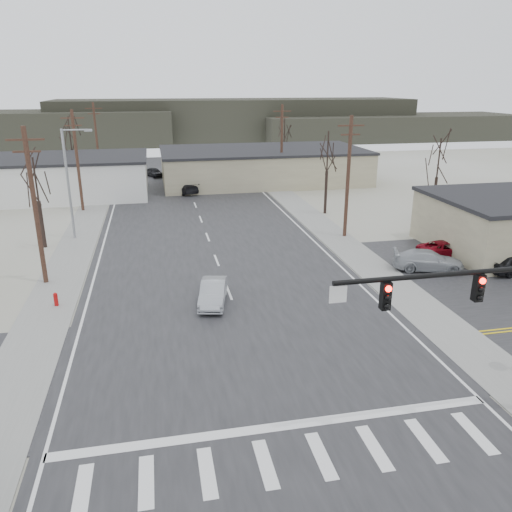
# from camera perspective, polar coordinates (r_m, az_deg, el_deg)

# --- Properties ---
(ground) EXTENTS (140.00, 140.00, 0.00)m
(ground) POSITION_cam_1_polar(r_m,az_deg,el_deg) (24.25, -0.24, -11.55)
(ground) COLOR beige
(ground) RESTS_ON ground
(main_road) EXTENTS (18.00, 110.00, 0.05)m
(main_road) POSITION_cam_1_polar(r_m,az_deg,el_deg) (37.76, -4.72, -0.02)
(main_road) COLOR #232325
(main_road) RESTS_ON ground
(cross_road) EXTENTS (90.00, 10.00, 0.04)m
(cross_road) POSITION_cam_1_polar(r_m,az_deg,el_deg) (24.24, -0.24, -11.51)
(cross_road) COLOR #232325
(cross_road) RESTS_ON ground
(sidewalk_left) EXTENTS (3.00, 90.00, 0.06)m
(sidewalk_left) POSITION_cam_1_polar(r_m,az_deg,el_deg) (42.80, -19.80, 1.21)
(sidewalk_left) COLOR gray
(sidewalk_left) RESTS_ON ground
(sidewalk_right) EXTENTS (3.00, 90.00, 0.06)m
(sidewalk_right) POSITION_cam_1_polar(r_m,az_deg,el_deg) (44.77, 8.07, 2.94)
(sidewalk_right) COLOR gray
(sidewalk_right) RESTS_ON ground
(traffic_signal_mast) EXTENTS (8.95, 0.43, 7.20)m
(traffic_signal_mast) POSITION_cam_1_polar(r_m,az_deg,el_deg) (20.14, 26.27, -5.45)
(traffic_signal_mast) COLOR black
(traffic_signal_mast) RESTS_ON ground
(fire_hydrant) EXTENTS (0.24, 0.24, 0.87)m
(fire_hydrant) POSITION_cam_1_polar(r_m,az_deg,el_deg) (31.45, -21.90, -4.61)
(fire_hydrant) COLOR #A50C0C
(fire_hydrant) RESTS_ON ground
(building_left_far) EXTENTS (22.30, 12.30, 4.50)m
(building_left_far) POSITION_cam_1_polar(r_m,az_deg,el_deg) (62.44, -22.64, 8.36)
(building_left_far) COLOR silver
(building_left_far) RESTS_ON ground
(building_right_far) EXTENTS (26.30, 14.30, 4.30)m
(building_right_far) POSITION_cam_1_polar(r_m,az_deg,el_deg) (66.76, 0.77, 10.33)
(building_right_far) COLOR tan
(building_right_far) RESTS_ON ground
(upole_left_b) EXTENTS (2.20, 0.30, 10.00)m
(upole_left_b) POSITION_cam_1_polar(r_m,az_deg,el_deg) (34.05, -23.97, 5.36)
(upole_left_b) COLOR #462D20
(upole_left_b) RESTS_ON ground
(upole_left_c) EXTENTS (2.20, 0.30, 10.00)m
(upole_left_c) POSITION_cam_1_polar(r_m,az_deg,el_deg) (53.46, -19.76, 10.35)
(upole_left_c) COLOR #462D20
(upole_left_c) RESTS_ON ground
(upole_left_d) EXTENTS (2.20, 0.30, 10.00)m
(upole_left_d) POSITION_cam_1_polar(r_m,az_deg,el_deg) (73.18, -17.76, 12.65)
(upole_left_d) COLOR #462D20
(upole_left_d) RESTS_ON ground
(upole_right_a) EXTENTS (2.20, 0.30, 10.00)m
(upole_right_a) POSITION_cam_1_polar(r_m,az_deg,el_deg) (42.10, 10.48, 9.04)
(upole_right_a) COLOR #462D20
(upole_right_a) RESTS_ON ground
(upole_right_b) EXTENTS (2.20, 0.30, 10.00)m
(upole_right_b) POSITION_cam_1_polar(r_m,az_deg,el_deg) (62.84, 2.95, 12.58)
(upole_right_b) COLOR #462D20
(upole_right_b) RESTS_ON ground
(streetlight_main) EXTENTS (2.40, 0.25, 9.00)m
(streetlight_main) POSITION_cam_1_polar(r_m,az_deg,el_deg) (43.60, -20.47, 8.32)
(streetlight_main) COLOR gray
(streetlight_main) RESTS_ON ground
(tree_left_near) EXTENTS (3.30, 3.30, 7.35)m
(tree_left_near) POSITION_cam_1_polar(r_m,az_deg,el_deg) (42.04, -23.85, 7.73)
(tree_left_near) COLOR black
(tree_left_near) RESTS_ON ground
(tree_right_mid) EXTENTS (3.74, 3.74, 8.33)m
(tree_right_mid) POSITION_cam_1_polar(r_m,az_deg,el_deg) (49.74, 8.19, 11.50)
(tree_right_mid) COLOR black
(tree_right_mid) RESTS_ON ground
(tree_left_far) EXTENTS (3.96, 3.96, 8.82)m
(tree_left_far) POSITION_cam_1_polar(r_m,az_deg,el_deg) (67.47, -20.49, 12.79)
(tree_left_far) COLOR black
(tree_left_far) RESTS_ON ground
(tree_right_far) EXTENTS (3.52, 3.52, 7.84)m
(tree_right_far) POSITION_cam_1_polar(r_m,az_deg,el_deg) (75.23, 3.28, 13.93)
(tree_right_far) COLOR black
(tree_right_far) RESTS_ON ground
(tree_lot) EXTENTS (3.52, 3.52, 7.84)m
(tree_lot) POSITION_cam_1_polar(r_m,az_deg,el_deg) (50.28, 20.15, 10.23)
(tree_lot) COLOR black
(tree_lot) RESTS_ON ground
(hill_center) EXTENTS (80.00, 18.00, 9.00)m
(hill_center) POSITION_cam_1_polar(r_m,az_deg,el_deg) (118.27, -2.33, 15.31)
(hill_center) COLOR #333026
(hill_center) RESTS_ON ground
(hill_right) EXTENTS (60.00, 18.00, 5.50)m
(hill_right) POSITION_cam_1_polar(r_m,az_deg,el_deg) (123.36, 14.95, 14.04)
(hill_right) COLOR #333026
(hill_right) RESTS_ON ground
(sedan_crossing) EXTENTS (2.23, 4.28, 1.34)m
(sedan_crossing) POSITION_cam_1_polar(r_m,az_deg,el_deg) (29.55, -4.93, -4.18)
(sedan_crossing) COLOR #92959B
(sedan_crossing) RESTS_ON main_road
(car_far_a) EXTENTS (3.33, 5.34, 1.44)m
(car_far_a) POSITION_cam_1_polar(r_m,az_deg,el_deg) (60.29, -8.09, 7.85)
(car_far_a) COLOR black
(car_far_a) RESTS_ON main_road
(car_far_b) EXTENTS (2.78, 3.89, 1.23)m
(car_far_b) POSITION_cam_1_polar(r_m,az_deg,el_deg) (71.84, -11.54, 9.37)
(car_far_b) COLOR black
(car_far_b) RESTS_ON main_road
(car_parked_red) EXTENTS (4.28, 2.14, 1.16)m
(car_parked_red) POSITION_cam_1_polar(r_m,az_deg,el_deg) (40.06, 20.83, 0.78)
(car_parked_red) COLOR maroon
(car_parked_red) RESTS_ON parking_lot
(car_parked_silver) EXTENTS (5.15, 3.38, 1.39)m
(car_parked_silver) POSITION_cam_1_polar(r_m,az_deg,el_deg) (36.64, 19.09, -0.49)
(car_parked_silver) COLOR #8F9398
(car_parked_silver) RESTS_ON parking_lot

